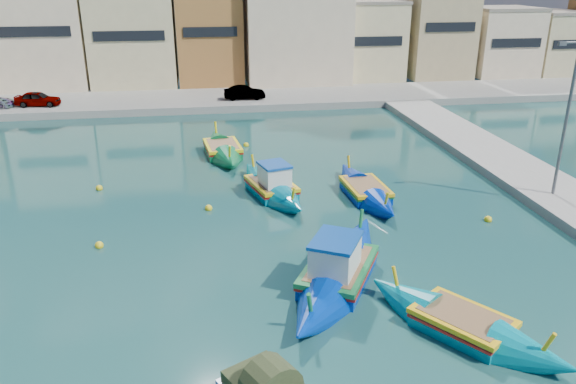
{
  "coord_description": "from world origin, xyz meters",
  "views": [
    {
      "loc": [
        0.2,
        -17.82,
        10.83
      ],
      "look_at": [
        4.0,
        6.0,
        1.4
      ],
      "focal_mm": 35.0,
      "sensor_mm": 36.0,
      "label": 1
    }
  ],
  "objects_px": {
    "luzzu_turquoise_cabin": "(338,273)",
    "luzzu_cyan_mid": "(365,192)",
    "quay_street_lamp": "(565,119)",
    "luzzu_cyan_south": "(462,325)",
    "luzzu_blue_cabin": "(272,188)",
    "luzzu_green": "(223,151)"
  },
  "relations": [
    {
      "from": "luzzu_turquoise_cabin",
      "to": "luzzu_blue_cabin",
      "type": "xyz_separation_m",
      "value": [
        -1.29,
        9.3,
        -0.04
      ]
    },
    {
      "from": "quay_street_lamp",
      "to": "luzzu_cyan_south",
      "type": "xyz_separation_m",
      "value": [
        -9.3,
        -9.64,
        -4.09
      ]
    },
    {
      "from": "quay_street_lamp",
      "to": "luzzu_cyan_south",
      "type": "bearing_deg",
      "value": -133.97
    },
    {
      "from": "quay_street_lamp",
      "to": "luzzu_cyan_south",
      "type": "relative_size",
      "value": 1.13
    },
    {
      "from": "luzzu_cyan_south",
      "to": "luzzu_turquoise_cabin",
      "type": "bearing_deg",
      "value": 130.37
    },
    {
      "from": "quay_street_lamp",
      "to": "luzzu_turquoise_cabin",
      "type": "bearing_deg",
      "value": -154.7
    },
    {
      "from": "quay_street_lamp",
      "to": "luzzu_cyan_mid",
      "type": "relative_size",
      "value": 1.01
    },
    {
      "from": "quay_street_lamp",
      "to": "luzzu_green",
      "type": "relative_size",
      "value": 0.99
    },
    {
      "from": "quay_street_lamp",
      "to": "luzzu_turquoise_cabin",
      "type": "distance_m",
      "value": 14.36
    },
    {
      "from": "luzzu_turquoise_cabin",
      "to": "luzzu_cyan_mid",
      "type": "relative_size",
      "value": 1.19
    },
    {
      "from": "luzzu_cyan_mid",
      "to": "luzzu_turquoise_cabin",
      "type": "bearing_deg",
      "value": -112.9
    },
    {
      "from": "luzzu_green",
      "to": "quay_street_lamp",
      "type": "bearing_deg",
      "value": -33.81
    },
    {
      "from": "luzzu_cyan_mid",
      "to": "luzzu_cyan_south",
      "type": "height_order",
      "value": "luzzu_cyan_mid"
    },
    {
      "from": "luzzu_turquoise_cabin",
      "to": "luzzu_cyan_mid",
      "type": "distance_m",
      "value": 8.93
    },
    {
      "from": "quay_street_lamp",
      "to": "luzzu_cyan_mid",
      "type": "height_order",
      "value": "quay_street_lamp"
    },
    {
      "from": "quay_street_lamp",
      "to": "luzzu_cyan_south",
      "type": "distance_m",
      "value": 14.01
    },
    {
      "from": "luzzu_turquoise_cabin",
      "to": "luzzu_green",
      "type": "distance_m",
      "value": 16.95
    },
    {
      "from": "luzzu_turquoise_cabin",
      "to": "luzzu_cyan_south",
      "type": "height_order",
      "value": "luzzu_turquoise_cabin"
    },
    {
      "from": "luzzu_turquoise_cabin",
      "to": "luzzu_blue_cabin",
      "type": "distance_m",
      "value": 9.39
    },
    {
      "from": "luzzu_blue_cabin",
      "to": "luzzu_green",
      "type": "distance_m",
      "value": 7.61
    },
    {
      "from": "luzzu_blue_cabin",
      "to": "luzzu_cyan_south",
      "type": "relative_size",
      "value": 1.12
    },
    {
      "from": "luzzu_turquoise_cabin",
      "to": "luzzu_cyan_mid",
      "type": "bearing_deg",
      "value": 67.1
    }
  ]
}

